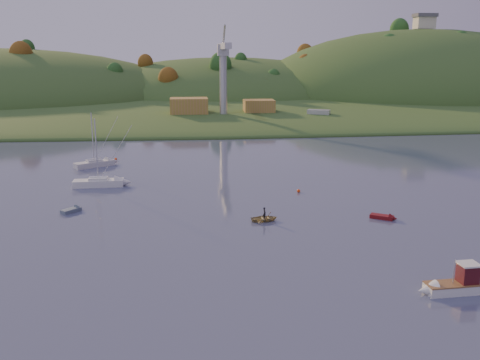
{
  "coord_description": "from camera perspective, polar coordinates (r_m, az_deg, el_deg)",
  "views": [
    {
      "loc": [
        -9.52,
        -35.85,
        20.52
      ],
      "look_at": [
        -1.97,
        36.05,
        3.09
      ],
      "focal_mm": 40.0,
      "sensor_mm": 36.0,
      "label": 1
    }
  ],
  "objects": [
    {
      "name": "work_vessel",
      "position": [
        159.97,
        8.37,
        6.54
      ],
      "size": [
        15.91,
        10.84,
        3.86
      ],
      "rotation": [
        0.0,
        0.0,
        -0.4
      ],
      "color": "slate",
      "rests_on": "ground"
    },
    {
      "name": "shore_slope",
      "position": [
        202.12,
        -3.29,
        7.71
      ],
      "size": [
        640.0,
        150.0,
        7.0
      ],
      "primitive_type": "ellipsoid",
      "color": "#355321",
      "rests_on": "ground"
    },
    {
      "name": "red_tender",
      "position": [
        69.65,
        15.41,
        -3.88
      ],
      "size": [
        3.42,
        2.78,
        1.14
      ],
      "rotation": [
        0.0,
        0.0,
        -0.58
      ],
      "color": "#630E11",
      "rests_on": "ground"
    },
    {
      "name": "dock_crane",
      "position": [
        154.71,
        -1.76,
        12.31
      ],
      "size": [
        3.2,
        28.0,
        20.3
      ],
      "color": "#B7B7BC",
      "rests_on": "wharf"
    },
    {
      "name": "paddler",
      "position": [
        66.41,
        2.63,
        -3.77
      ],
      "size": [
        0.44,
        0.6,
        1.52
      ],
      "primitive_type": "imported",
      "rotation": [
        0.0,
        0.0,
        1.7
      ],
      "color": "black",
      "rests_on": "ground"
    },
    {
      "name": "ground",
      "position": [
        42.39,
        8.05,
        -15.54
      ],
      "size": [
        500.0,
        500.0,
        0.0
      ],
      "primitive_type": "plane",
      "color": "#363D58",
      "rests_on": "ground"
    },
    {
      "name": "wharf",
      "position": [
        159.69,
        -0.74,
        6.61
      ],
      "size": [
        42.0,
        16.0,
        2.4
      ],
      "primitive_type": "cube",
      "color": "slate",
      "rests_on": "ground"
    },
    {
      "name": "sailboat_far",
      "position": [
        86.16,
        -14.86,
        -0.21
      ],
      "size": [
        7.74,
        2.6,
        10.61
      ],
      "rotation": [
        0.0,
        0.0,
        0.04
      ],
      "color": "silver",
      "rests_on": "ground"
    },
    {
      "name": "hilltop_house",
      "position": [
        253.74,
        19.09,
        15.76
      ],
      "size": [
        9.0,
        7.0,
        6.45
      ],
      "color": "beige",
      "rests_on": "hill_right"
    },
    {
      "name": "canoe",
      "position": [
        66.53,
        2.62,
        -4.11
      ],
      "size": [
        3.6,
        2.79,
        0.69
      ],
      "primitive_type": "imported",
      "rotation": [
        0.0,
        0.0,
        1.7
      ],
      "color": "tan",
      "rests_on": "ground"
    },
    {
      "name": "hillside_trees",
      "position": [
        222.01,
        -3.55,
        8.23
      ],
      "size": [
        280.0,
        50.0,
        32.0
      ],
      "primitive_type": null,
      "color": "#1A4819",
      "rests_on": "ground"
    },
    {
      "name": "shed_west",
      "position": [
        159.63,
        -5.47,
        7.84
      ],
      "size": [
        11.0,
        8.0,
        4.8
      ],
      "primitive_type": "cube",
      "color": "olive",
      "rests_on": "wharf"
    },
    {
      "name": "hill_right",
      "position": [
        254.24,
        18.5,
        8.24
      ],
      "size": [
        150.0,
        130.0,
        60.0
      ],
      "primitive_type": "ellipsoid",
      "color": "#355321",
      "rests_on": "ground"
    },
    {
      "name": "far_shore",
      "position": [
        266.81,
        -3.98,
        9.11
      ],
      "size": [
        620.0,
        220.0,
        1.5
      ],
      "primitive_type": "cube",
      "color": "#355321",
      "rests_on": "ground"
    },
    {
      "name": "buoy_3",
      "position": [
        106.16,
        -13.12,
        2.19
      ],
      "size": [
        0.5,
        0.5,
        0.5
      ],
      "primitive_type": "sphere",
      "color": "#F03F0C",
      "rests_on": "ground"
    },
    {
      "name": "sailboat_near",
      "position": [
        101.17,
        -15.29,
        1.75
      ],
      "size": [
        7.19,
        5.56,
        9.89
      ],
      "rotation": [
        0.0,
        0.0,
        0.55
      ],
      "color": "silver",
      "rests_on": "ground"
    },
    {
      "name": "hill_center",
      "position": [
        247.48,
        -1.47,
        8.8
      ],
      "size": [
        140.0,
        120.0,
        36.0
      ],
      "primitive_type": "ellipsoid",
      "color": "#355321",
      "rests_on": "ground"
    },
    {
      "name": "fishing_boat",
      "position": [
        50.65,
        21.38,
        -10.37
      ],
      "size": [
        5.66,
        2.04,
        3.56
      ],
      "rotation": [
        0.0,
        0.0,
        3.2
      ],
      "color": "silver",
      "rests_on": "ground"
    },
    {
      "name": "buoy_1",
      "position": [
        80.26,
        6.27,
        -1.16
      ],
      "size": [
        0.5,
        0.5,
        0.5
      ],
      "primitive_type": "sphere",
      "color": "#F03F0C",
      "rests_on": "ground"
    },
    {
      "name": "shed_east",
      "position": [
        162.23,
        2.04,
        7.84
      ],
      "size": [
        9.0,
        7.0,
        4.0
      ],
      "primitive_type": "cube",
      "color": "olive",
      "rests_on": "wharf"
    },
    {
      "name": "grey_dinghy",
      "position": [
        73.91,
        -17.22,
        -3.0
      ],
      "size": [
        2.91,
        3.08,
        1.16
      ],
      "rotation": [
        0.0,
        0.0,
        0.85
      ],
      "color": "slate",
      "rests_on": "ground"
    }
  ]
}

